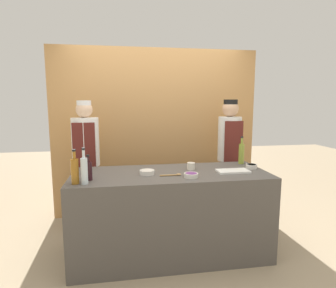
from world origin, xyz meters
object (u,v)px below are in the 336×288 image
cutting_board (233,171)px  sauce_bowl_green (251,166)px  sauce_bowl_white (147,172)px  bottle_oil (241,153)px  cup_cream (191,166)px  wooden_spoon (173,175)px  bottle_clear (84,170)px  chef_right (229,154)px  chef_left (86,161)px  bottle_amber (75,170)px  bottle_wine (88,170)px  sauce_bowl_purple (191,175)px

cutting_board → sauce_bowl_green: bearing=22.8°
sauce_bowl_white → bottle_oil: bearing=15.6°
cup_cream → wooden_spoon: 0.34m
bottle_clear → chef_right: size_ratio=0.20×
cup_cream → chef_left: bearing=150.5°
sauce_bowl_white → wooden_spoon: 0.27m
sauce_bowl_white → wooden_spoon: sauce_bowl_white is taller
bottle_amber → wooden_spoon: bearing=8.0°
sauce_bowl_green → bottle_amber: bottle_amber is taller
cutting_board → bottle_clear: size_ratio=1.01×
bottle_oil → wooden_spoon: size_ratio=1.53×
sauce_bowl_white → bottle_clear: bearing=-156.9°
bottle_oil → cup_cream: 0.70m
sauce_bowl_white → chef_right: (1.20, 0.82, -0.00)m
bottle_wine → cup_cream: size_ratio=2.88×
chef_left → bottle_wine: bearing=-81.8°
bottle_oil → chef_right: chef_right is taller
sauce_bowl_white → bottle_wine: bearing=-167.6°
bottle_clear → chef_left: 1.08m
chef_left → wooden_spoon: bearing=-43.9°
bottle_wine → bottle_oil: size_ratio=0.74×
bottle_amber → chef_left: chef_left is taller
chef_left → chef_right: (1.91, 0.00, 0.02)m
bottle_clear → bottle_wine: size_ratio=1.36×
sauce_bowl_purple → cup_cream: size_ratio=1.66×
bottle_oil → cutting_board: bearing=-124.5°
sauce_bowl_purple → sauce_bowl_green: size_ratio=1.16×
sauce_bowl_white → wooden_spoon: bearing=-21.9°
bottle_clear → cutting_board: bearing=7.8°
cutting_board → cup_cream: cup_cream is taller
sauce_bowl_purple → cup_cream: 0.34m
bottle_oil → bottle_amber: size_ratio=1.04×
bottle_amber → chef_right: 2.15m
cup_cream → bottle_wine: bearing=-166.2°
sauce_bowl_purple → wooden_spoon: (-0.17, 0.09, -0.01)m
bottle_oil → bottle_clear: bearing=-161.8°
sauce_bowl_green → sauce_bowl_white: size_ratio=0.80×
bottle_clear → bottle_oil: bearing=18.2°
sauce_bowl_purple → cup_cream: (0.08, 0.33, 0.01)m
cup_cream → bottle_amber: bearing=-162.5°
bottle_clear → bottle_amber: bearing=166.8°
bottle_amber → wooden_spoon: (0.92, 0.13, -0.11)m
cup_cream → sauce_bowl_white: bearing=-164.5°
sauce_bowl_white → cutting_board: bearing=-2.9°
cup_cream → wooden_spoon: cup_cream is taller
bottle_oil → bottle_amber: (-1.84, -0.56, -0.01)m
sauce_bowl_purple → bottle_clear: bearing=-176.5°
sauce_bowl_purple → bottle_wine: bearing=176.3°
sauce_bowl_white → sauce_bowl_green: bearing=3.1°
bottle_wine → cup_cream: (1.06, 0.26, -0.06)m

